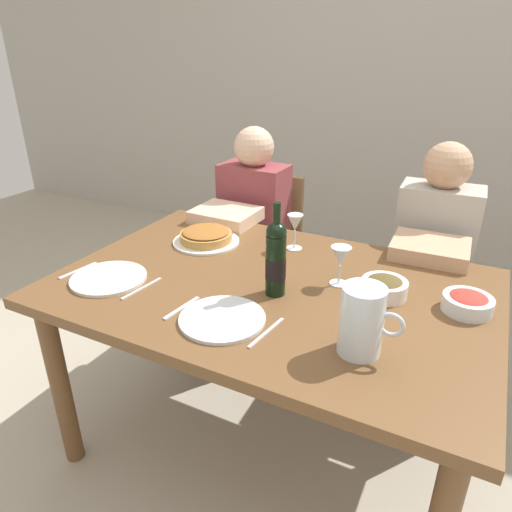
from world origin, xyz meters
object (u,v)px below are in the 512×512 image
(olive_bowl, at_px, (384,287))
(water_pitcher, at_px, (361,324))
(baked_tart, at_px, (206,237))
(diner_right, at_px, (428,271))
(dinner_plate_left_setting, at_px, (109,278))
(wine_bottle, at_px, (276,258))
(dining_table, at_px, (271,306))
(wine_glass_left_diner, at_px, (341,258))
(chair_left, at_px, (264,243))
(wine_glass_right_diner, at_px, (295,224))
(salad_bowl, at_px, (468,302))
(diner_left, at_px, (244,238))
(chair_right, at_px, (430,273))
(dinner_plate_right_setting, at_px, (222,319))

(olive_bowl, bearing_deg, water_pitcher, -88.14)
(baked_tart, xyz_separation_m, diner_right, (0.85, 0.45, -0.17))
(baked_tart, height_order, diner_right, diner_right)
(water_pitcher, bearing_deg, dinner_plate_left_setting, 179.60)
(wine_bottle, relative_size, olive_bowl, 2.10)
(dining_table, relative_size, wine_glass_left_diner, 10.60)
(olive_bowl, distance_m, chair_left, 1.16)
(wine_bottle, bearing_deg, water_pitcher, -29.05)
(wine_bottle, relative_size, water_pitcher, 1.62)
(wine_glass_left_diner, height_order, wine_glass_right_diner, wine_glass_right_diner)
(baked_tart, relative_size, salad_bowl, 1.82)
(salad_bowl, relative_size, wine_glass_left_diner, 1.09)
(wine_bottle, relative_size, diner_right, 0.28)
(salad_bowl, xyz_separation_m, diner_left, (-1.08, 0.51, -0.18))
(chair_left, bearing_deg, baked_tart, 95.34)
(dining_table, bearing_deg, olive_bowl, 14.06)
(baked_tart, relative_size, diner_right, 0.24)
(chair_right, bearing_deg, dinner_plate_left_setting, 47.22)
(wine_bottle, distance_m, diner_right, 0.87)
(chair_left, bearing_deg, dining_table, 118.62)
(salad_bowl, height_order, diner_right, diner_right)
(salad_bowl, xyz_separation_m, dinner_plate_right_setting, (-0.66, -0.40, -0.03))
(dining_table, height_order, baked_tart, baked_tart)
(wine_glass_right_diner, bearing_deg, dinner_plate_right_setting, -88.63)
(wine_bottle, relative_size, dinner_plate_right_setting, 1.21)
(dining_table, relative_size, baked_tart, 5.37)
(dinner_plate_right_setting, relative_size, diner_left, 0.23)
(wine_glass_right_diner, bearing_deg, olive_bowl, -28.12)
(salad_bowl, bearing_deg, dinner_plate_left_setting, -162.95)
(chair_left, xyz_separation_m, diner_right, (0.90, -0.21, 0.12))
(wine_bottle, distance_m, wine_glass_right_diner, 0.38)
(water_pitcher, xyz_separation_m, dinner_plate_left_setting, (-0.91, 0.01, -0.08))
(diner_left, bearing_deg, chair_left, -89.80)
(wine_glass_right_diner, bearing_deg, chair_left, 126.42)
(salad_bowl, bearing_deg, wine_glass_right_diner, 163.33)
(salad_bowl, xyz_separation_m, chair_left, (-1.08, 0.75, -0.29))
(dinner_plate_left_setting, bearing_deg, chair_left, 85.87)
(baked_tart, xyz_separation_m, olive_bowl, (0.77, -0.11, 0.01))
(wine_bottle, xyz_separation_m, olive_bowl, (0.33, 0.15, -0.10))
(water_pitcher, xyz_separation_m, chair_left, (-0.83, 1.11, -0.35))
(water_pitcher, distance_m, baked_tart, 0.91)
(wine_glass_right_diner, distance_m, diner_right, 0.65)
(wine_glass_right_diner, xyz_separation_m, diner_right, (0.50, 0.34, -0.25))
(diner_left, distance_m, diner_right, 0.91)
(baked_tart, xyz_separation_m, chair_left, (-0.05, 0.66, -0.29))
(dinner_plate_left_setting, xyz_separation_m, diner_left, (0.08, 0.87, -0.15))
(olive_bowl, distance_m, chair_right, 0.86)
(diner_right, bearing_deg, chair_right, -90.35)
(wine_glass_left_diner, relative_size, wine_glass_right_diner, 0.96)
(salad_bowl, distance_m, chair_left, 1.34)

